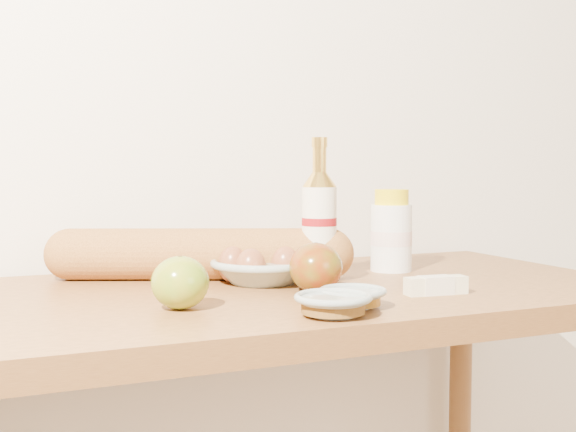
{
  "coord_description": "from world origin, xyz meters",
  "views": [
    {
      "loc": [
        -0.45,
        0.09,
        1.1
      ],
      "look_at": [
        0.0,
        1.15,
        1.02
      ],
      "focal_mm": 45.0,
      "sensor_mm": 36.0,
      "label": 1
    }
  ],
  "objects_px": {
    "table": "(281,361)",
    "egg_bowl": "(262,268)",
    "bourbon_bottle": "(319,223)",
    "cream_bottle": "(391,233)",
    "baguette": "(200,254)"
  },
  "relations": [
    {
      "from": "table",
      "to": "egg_bowl",
      "type": "relative_size",
      "value": 5.78
    },
    {
      "from": "bourbon_bottle",
      "to": "cream_bottle",
      "type": "bearing_deg",
      "value": 7.25
    },
    {
      "from": "bourbon_bottle",
      "to": "cream_bottle",
      "type": "xyz_separation_m",
      "value": [
        0.18,
        0.05,
        -0.03
      ]
    },
    {
      "from": "egg_bowl",
      "to": "baguette",
      "type": "xyz_separation_m",
      "value": [
        -0.09,
        0.08,
        0.02
      ]
    },
    {
      "from": "cream_bottle",
      "to": "baguette",
      "type": "distance_m",
      "value": 0.37
    },
    {
      "from": "baguette",
      "to": "egg_bowl",
      "type": "bearing_deg",
      "value": -19.13
    },
    {
      "from": "bourbon_bottle",
      "to": "baguette",
      "type": "relative_size",
      "value": 0.46
    },
    {
      "from": "egg_bowl",
      "to": "baguette",
      "type": "height_order",
      "value": "baguette"
    },
    {
      "from": "cream_bottle",
      "to": "baguette",
      "type": "relative_size",
      "value": 0.29
    },
    {
      "from": "table",
      "to": "cream_bottle",
      "type": "bearing_deg",
      "value": 19.15
    },
    {
      "from": "egg_bowl",
      "to": "baguette",
      "type": "relative_size",
      "value": 0.39
    },
    {
      "from": "table",
      "to": "cream_bottle",
      "type": "height_order",
      "value": "cream_bottle"
    },
    {
      "from": "bourbon_bottle",
      "to": "egg_bowl",
      "type": "bearing_deg",
      "value": 164.87
    },
    {
      "from": "table",
      "to": "cream_bottle",
      "type": "relative_size",
      "value": 7.72
    },
    {
      "from": "bourbon_bottle",
      "to": "egg_bowl",
      "type": "distance_m",
      "value": 0.13
    }
  ]
}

